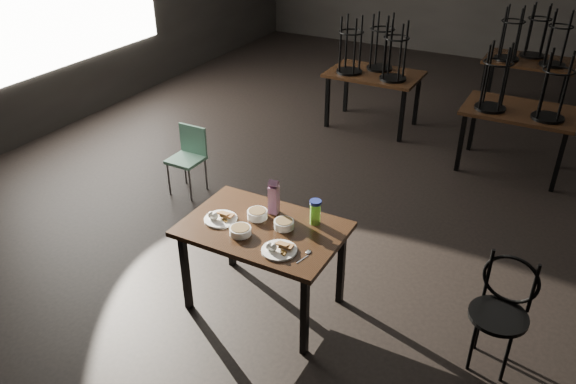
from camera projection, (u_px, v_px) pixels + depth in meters
The scene contains 14 objects.
main_table at pixel (263, 236), 4.24m from camera, with size 1.20×0.80×0.75m.
plate_left at pixel (220, 218), 4.27m from camera, with size 0.25×0.25×0.08m.
plate_right at pixel (279, 249), 3.92m from camera, with size 0.25×0.25×0.08m.
bowl_near at pixel (257, 214), 4.30m from camera, with size 0.16×0.16×0.06m.
bowl_far at pixel (284, 224), 4.18m from camera, with size 0.15×0.15×0.06m.
bowl_big at pixel (240, 231), 4.10m from camera, with size 0.16×0.16×0.06m.
juice_carton at pixel (274, 198), 4.31m from camera, with size 0.08×0.08×0.29m.
water_bottle at pixel (315, 212), 4.20m from camera, with size 0.10×0.10×0.20m.
spoon at pixel (308, 253), 3.91m from camera, with size 0.05×0.18×0.01m.
bentwood_chair at pixel (502, 305), 3.82m from camera, with size 0.41×0.40×0.84m.
school_chair at pixel (189, 154), 5.99m from camera, with size 0.34×0.34×0.73m.
bg_table_left at pixel (374, 71), 7.36m from camera, with size 1.20×0.80×1.48m.
bg_table_right at pixel (519, 110), 6.23m from camera, with size 1.20×0.80×1.48m.
bg_table_far at pixel (530, 58), 7.87m from camera, with size 1.20×0.80×1.48m.
Camera 1 is at (1.11, -4.81, 3.08)m, focal length 35.00 mm.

